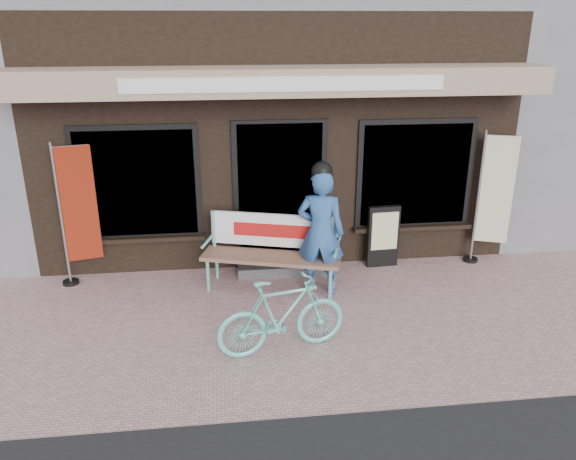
{
  "coord_description": "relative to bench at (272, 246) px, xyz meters",
  "views": [
    {
      "loc": [
        -0.81,
        -5.75,
        3.49
      ],
      "look_at": [
        -0.04,
        0.7,
        1.05
      ],
      "focal_mm": 35.0,
      "sensor_mm": 36.0,
      "label": 1
    }
  ],
  "objects": [
    {
      "name": "menu_stand",
      "position": [
        1.7,
        0.48,
        -0.11
      ],
      "size": [
        0.48,
        0.13,
        0.94
      ],
      "rotation": [
        0.0,
        0.0,
        0.07
      ],
      "color": "black",
      "rests_on": "ground"
    },
    {
      "name": "bench",
      "position": [
        0.0,
        0.0,
        0.0
      ],
      "size": [
        1.93,
        0.99,
        1.02
      ],
      "rotation": [
        0.0,
        0.0,
        -0.29
      ],
      "color": "#65C6BC",
      "rests_on": "ground"
    },
    {
      "name": "storefront",
      "position": [
        0.18,
        3.66,
        2.4
      ],
      "size": [
        7.0,
        6.77,
        6.0
      ],
      "color": "black",
      "rests_on": "ground"
    },
    {
      "name": "bicycle",
      "position": [
        -0.05,
        -1.65,
        -0.15
      ],
      "size": [
        1.54,
        0.73,
        0.89
      ],
      "primitive_type": "imported",
      "rotation": [
        0.0,
        0.0,
        1.79
      ],
      "color": "#65C6BC",
      "rests_on": "ground"
    },
    {
      "name": "nobori_cream",
      "position": [
        3.3,
        0.42,
        0.45
      ],
      "size": [
        0.6,
        0.32,
        2.02
      ],
      "rotation": [
        0.0,
        0.0,
        -0.36
      ],
      "color": "gray",
      "rests_on": "ground"
    },
    {
      "name": "nobori_red",
      "position": [
        -2.62,
        0.45,
        0.45
      ],
      "size": [
        0.6,
        0.27,
        2.02
      ],
      "rotation": [
        0.0,
        0.0,
        0.25
      ],
      "color": "gray",
      "rests_on": "ground"
    },
    {
      "name": "ground",
      "position": [
        0.18,
        -1.3,
        -0.6
      ],
      "size": [
        70.0,
        70.0,
        0.0
      ],
      "primitive_type": "plane",
      "color": "#C89999",
      "rests_on": "ground"
    },
    {
      "name": "person",
      "position": [
        0.62,
        -0.24,
        0.3
      ],
      "size": [
        0.72,
        0.58,
        1.82
      ],
      "rotation": [
        0.0,
        0.0,
        -0.32
      ],
      "color": "#2B5796",
      "rests_on": "ground"
    }
  ]
}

